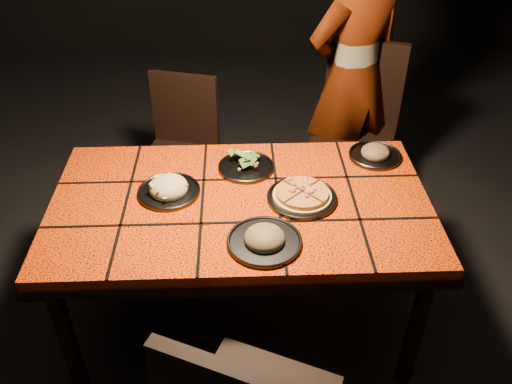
{
  "coord_description": "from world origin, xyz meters",
  "views": [
    {
      "loc": [
        -0.0,
        -1.82,
        2.14
      ],
      "look_at": [
        0.06,
        -0.04,
        0.82
      ],
      "focal_mm": 38.0,
      "sensor_mm": 36.0,
      "label": 1
    }
  ],
  "objects_px": {
    "plate_pasta": "(169,189)",
    "chair_far_left": "(182,141)",
    "chair_far_right": "(358,117)",
    "dining_table": "(241,214)",
    "diner": "(353,77)",
    "plate_pizza": "(302,196)"
  },
  "relations": [
    {
      "from": "plate_pasta",
      "to": "chair_far_left",
      "type": "bearing_deg",
      "value": 91.9
    },
    {
      "from": "chair_far_left",
      "to": "chair_far_right",
      "type": "distance_m",
      "value": 1.05
    },
    {
      "from": "dining_table",
      "to": "diner",
      "type": "bearing_deg",
      "value": 57.42
    },
    {
      "from": "chair_far_left",
      "to": "plate_pasta",
      "type": "xyz_separation_m",
      "value": [
        0.03,
        -0.85,
        0.27
      ]
    },
    {
      "from": "chair_far_right",
      "to": "plate_pizza",
      "type": "bearing_deg",
      "value": -92.7
    },
    {
      "from": "chair_far_left",
      "to": "chair_far_right",
      "type": "relative_size",
      "value": 0.86
    },
    {
      "from": "chair_far_left",
      "to": "diner",
      "type": "relative_size",
      "value": 0.53
    },
    {
      "from": "dining_table",
      "to": "chair_far_left",
      "type": "xyz_separation_m",
      "value": [
        -0.33,
        0.91,
        -0.17
      ]
    },
    {
      "from": "diner",
      "to": "plate_pasta",
      "type": "relative_size",
      "value": 6.14
    },
    {
      "from": "dining_table",
      "to": "chair_far_left",
      "type": "height_order",
      "value": "chair_far_left"
    },
    {
      "from": "chair_far_left",
      "to": "dining_table",
      "type": "bearing_deg",
      "value": -54.14
    },
    {
      "from": "chair_far_left",
      "to": "diner",
      "type": "bearing_deg",
      "value": 23.31
    },
    {
      "from": "chair_far_left",
      "to": "plate_pizza",
      "type": "height_order",
      "value": "chair_far_left"
    },
    {
      "from": "dining_table",
      "to": "plate_pasta",
      "type": "xyz_separation_m",
      "value": [
        -0.3,
        0.06,
        0.1
      ]
    },
    {
      "from": "chair_far_right",
      "to": "dining_table",
      "type": "bearing_deg",
      "value": -104.0
    },
    {
      "from": "dining_table",
      "to": "chair_far_left",
      "type": "distance_m",
      "value": 0.98
    },
    {
      "from": "chair_far_right",
      "to": "plate_pizza",
      "type": "relative_size",
      "value": 2.89
    },
    {
      "from": "chair_far_left",
      "to": "plate_pasta",
      "type": "relative_size",
      "value": 3.26
    },
    {
      "from": "chair_far_right",
      "to": "plate_pizza",
      "type": "distance_m",
      "value": 1.12
    },
    {
      "from": "dining_table",
      "to": "plate_pasta",
      "type": "height_order",
      "value": "plate_pasta"
    },
    {
      "from": "diner",
      "to": "plate_pizza",
      "type": "xyz_separation_m",
      "value": [
        -0.4,
        -1.05,
        -0.06
      ]
    },
    {
      "from": "diner",
      "to": "plate_pasta",
      "type": "height_order",
      "value": "diner"
    }
  ]
}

